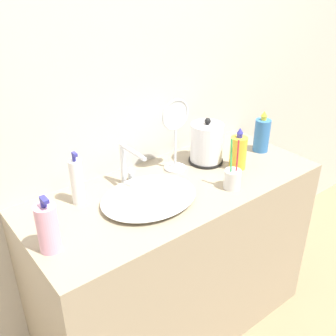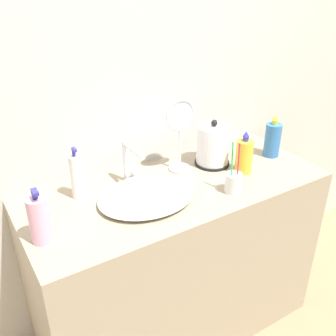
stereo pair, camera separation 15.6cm
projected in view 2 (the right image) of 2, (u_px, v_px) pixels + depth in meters
The scene contains 11 objects.
wall_back at pixel (141, 56), 1.62m from camera, with size 6.00×0.04×2.60m.
vanity_counter at pixel (177, 262), 1.83m from camera, with size 1.29×0.53×0.82m.
sink_basin at pixel (147, 195), 1.54m from camera, with size 0.39×0.32×0.04m.
faucet at pixel (129, 160), 1.61m from camera, with size 0.06×0.17×0.18m.
electric_kettle at pixel (213, 146), 1.77m from camera, with size 0.16×0.16×0.22m.
toothbrush_cup at pixel (233, 182), 1.58m from camera, with size 0.07×0.07×0.22m.
lotion_bottle at pixel (39, 219), 1.28m from camera, with size 0.07×0.07×0.20m.
shampoo_bottle at pixel (273, 139), 1.85m from camera, with size 0.07×0.07×0.20m.
mouthwash_bottle at pixel (244, 156), 1.71m from camera, with size 0.07×0.07×0.19m.
hand_cream_bottle at pixel (77, 177), 1.52m from camera, with size 0.05×0.05×0.22m.
vanity_mirror at pixel (180, 130), 1.68m from camera, with size 0.14×0.10×0.33m.
Camera 2 is at (-0.77, -0.91, 1.66)m, focal length 42.00 mm.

